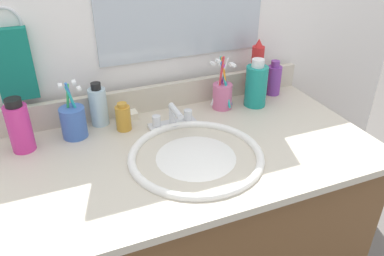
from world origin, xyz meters
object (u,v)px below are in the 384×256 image
(faucet, at_px, (173,119))
(cup_pink, at_px, (222,94))
(hand_towel, at_px, (14,65))
(bottle_gel_clear, at_px, (98,106))
(bottle_spray_red, at_px, (257,70))
(soap_bar, at_px, (128,115))
(bottle_cream_purple, at_px, (274,79))
(bottle_mouthwash_teal, at_px, (256,85))
(bottle_soap_pink, at_px, (19,127))
(cup_blue_plastic, at_px, (74,121))
(bottle_oil_amber, at_px, (123,117))

(faucet, bearing_deg, cup_pink, 17.16)
(hand_towel, distance_m, bottle_gel_clear, 0.28)
(bottle_spray_red, height_order, soap_bar, bottle_spray_red)
(faucet, relative_size, soap_bar, 2.50)
(hand_towel, xyz_separation_m, cup_pink, (0.65, -0.10, -0.16))
(cup_pink, bearing_deg, bottle_spray_red, 16.09)
(bottle_cream_purple, relative_size, bottle_mouthwash_teal, 0.76)
(bottle_soap_pink, height_order, cup_blue_plastic, cup_blue_plastic)
(bottle_oil_amber, distance_m, cup_blue_plastic, 0.15)
(cup_pink, bearing_deg, faucet, -162.84)
(faucet, distance_m, bottle_cream_purple, 0.46)
(bottle_cream_purple, relative_size, cup_blue_plastic, 0.72)
(bottle_gel_clear, bearing_deg, cup_blue_plastic, -149.43)
(bottle_mouthwash_teal, bearing_deg, hand_towel, 170.56)
(faucet, height_order, bottle_oil_amber, bottle_oil_amber)
(cup_pink, bearing_deg, bottle_oil_amber, -176.93)
(hand_towel, bearing_deg, cup_pink, -9.03)
(bottle_soap_pink, bearing_deg, bottle_spray_red, 4.93)
(bottle_cream_purple, distance_m, cup_pink, 0.24)
(bottle_gel_clear, distance_m, soap_bar, 0.11)
(bottle_soap_pink, bearing_deg, bottle_oil_amber, 0.98)
(bottle_mouthwash_teal, distance_m, bottle_gel_clear, 0.56)
(bottle_cream_purple, relative_size, bottle_oil_amber, 1.42)
(bottle_gel_clear, bearing_deg, hand_towel, 165.84)
(bottle_spray_red, xyz_separation_m, soap_bar, (-0.50, -0.00, -0.09))
(cup_pink, bearing_deg, bottle_soap_pink, -177.88)
(hand_towel, distance_m, bottle_mouthwash_teal, 0.80)
(hand_towel, relative_size, cup_pink, 1.14)
(bottle_spray_red, bearing_deg, bottle_gel_clear, 179.97)
(bottle_mouthwash_teal, xyz_separation_m, cup_blue_plastic, (-0.64, 0.02, -0.03))
(faucet, relative_size, bottle_soap_pink, 0.96)
(cup_blue_plastic, relative_size, cup_pink, 0.96)
(faucet, xyz_separation_m, bottle_oil_amber, (-0.15, 0.05, 0.02))
(bottle_gel_clear, relative_size, bottle_oil_amber, 1.56)
(bottle_cream_purple, distance_m, bottle_mouthwash_teal, 0.13)
(faucet, relative_size, bottle_gel_clear, 1.08)
(bottle_mouthwash_teal, xyz_separation_m, bottle_oil_amber, (-0.49, 0.01, -0.04))
(hand_towel, distance_m, bottle_soap_pink, 0.19)
(bottle_cream_purple, relative_size, bottle_soap_pink, 0.80)
(bottle_oil_amber, xyz_separation_m, cup_pink, (0.37, 0.02, 0.01))
(bottle_oil_amber, bearing_deg, bottle_mouthwash_teal, -0.63)
(bottle_oil_amber, relative_size, cup_pink, 0.49)
(bottle_soap_pink, distance_m, cup_pink, 0.67)
(bottle_cream_purple, xyz_separation_m, soap_bar, (-0.57, 0.01, -0.05))
(hand_towel, distance_m, bottle_cream_purple, 0.91)
(bottle_gel_clear, bearing_deg, bottle_mouthwash_teal, -7.48)
(bottle_mouthwash_teal, xyz_separation_m, cup_pink, (-0.12, 0.02, -0.02))
(bottle_oil_amber, height_order, cup_pink, cup_pink)
(bottle_cream_purple, xyz_separation_m, bottle_spray_red, (-0.07, 0.01, 0.04))
(bottle_mouthwash_teal, relative_size, bottle_gel_clear, 1.19)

